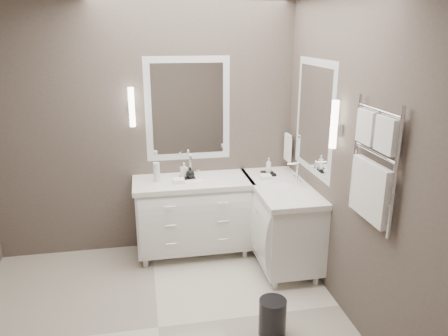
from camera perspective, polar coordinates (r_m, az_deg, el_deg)
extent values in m
cube|color=silver|center=(3.88, -8.57, -19.93)|extent=(3.20, 3.00, 0.01)
cube|color=#514640|center=(4.70, -10.18, 5.02)|extent=(3.20, 0.01, 2.70)
cube|color=#514640|center=(1.87, -8.24, -14.57)|extent=(3.20, 0.01, 2.70)
cube|color=#514640|center=(3.64, 16.47, 0.96)|extent=(0.01, 3.00, 2.70)
cube|color=white|center=(4.74, -4.06, -6.11)|extent=(1.20, 0.55, 0.70)
cube|color=white|center=(4.60, -4.15, -1.82)|extent=(1.24, 0.59, 0.05)
ellipsoid|color=white|center=(4.61, -4.15, -2.00)|extent=(0.36, 0.28, 0.12)
cylinder|color=white|center=(4.71, -4.42, 0.36)|extent=(0.02, 0.02, 0.22)
cube|color=white|center=(4.62, 7.35, -6.83)|extent=(0.55, 1.20, 0.70)
cube|color=white|center=(4.48, 7.53, -2.46)|extent=(0.59, 1.24, 0.05)
ellipsoid|color=white|center=(4.49, 7.53, -2.64)|extent=(0.36, 0.28, 0.12)
cylinder|color=white|center=(4.49, 9.54, -0.69)|extent=(0.02, 0.02, 0.22)
cube|color=white|center=(4.68, -4.74, 7.66)|extent=(0.90, 0.02, 1.10)
cube|color=white|center=(4.68, -4.74, 7.66)|extent=(0.77, 0.02, 0.96)
cube|color=white|center=(4.29, 11.69, 6.49)|extent=(0.02, 0.90, 1.10)
cube|color=white|center=(4.29, 11.69, 6.49)|extent=(0.02, 0.90, 0.96)
cube|color=white|center=(4.59, -11.92, 7.16)|extent=(0.05, 0.05, 0.10)
cylinder|color=white|center=(4.58, -11.96, 7.77)|extent=(0.06, 0.06, 0.40)
cube|color=white|center=(3.75, 14.13, 4.77)|extent=(0.05, 0.05, 0.10)
cylinder|color=white|center=(3.74, 14.19, 5.52)|extent=(0.06, 0.06, 0.40)
cylinder|color=white|center=(4.85, 8.52, 4.26)|extent=(0.02, 0.22, 0.02)
cube|color=white|center=(4.88, 8.33, 2.66)|extent=(0.03, 0.17, 0.30)
cylinder|color=white|center=(3.03, 21.50, -0.83)|extent=(0.03, 0.03, 0.90)
cylinder|color=white|center=(3.49, 16.80, 1.92)|extent=(0.03, 0.03, 0.90)
cube|color=white|center=(3.09, 20.49, 4.04)|extent=(0.06, 0.22, 0.24)
cube|color=white|center=(3.31, 18.20, 5.10)|extent=(0.06, 0.22, 0.24)
cube|color=white|center=(3.32, 18.56, -2.84)|extent=(0.06, 0.46, 0.42)
cylinder|color=black|center=(3.70, 6.34, -18.79)|extent=(0.28, 0.28, 0.31)
cube|color=black|center=(4.61, -4.82, -1.31)|extent=(0.17, 0.13, 0.02)
cube|color=black|center=(4.76, 5.82, -0.72)|extent=(0.14, 0.18, 0.02)
cylinder|color=silver|center=(4.56, -8.80, -0.52)|extent=(0.08, 0.08, 0.20)
imported|color=white|center=(4.60, -5.25, -0.22)|extent=(0.09, 0.09, 0.15)
imported|color=black|center=(4.56, -4.43, -0.57)|extent=(0.12, 0.12, 0.12)
imported|color=white|center=(4.74, 5.85, 0.35)|extent=(0.06, 0.06, 0.16)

